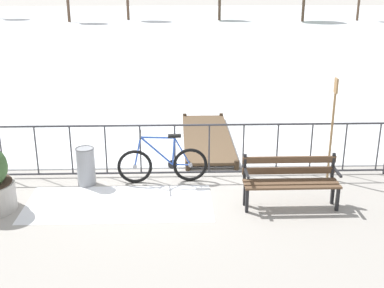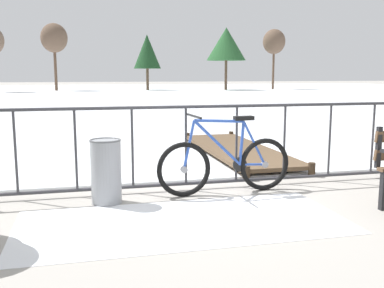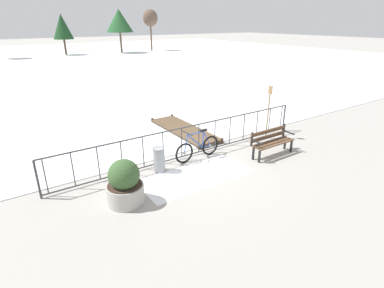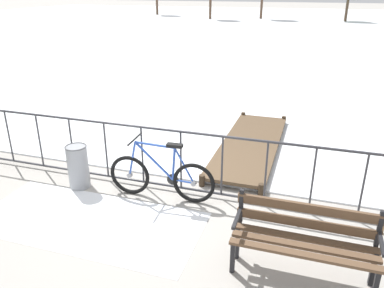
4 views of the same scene
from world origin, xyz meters
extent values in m
plane|color=#9E9991|center=(0.00, 0.00, 0.00)|extent=(160.00, 160.00, 0.00)
cube|color=white|center=(0.00, 28.40, 0.01)|extent=(80.00, 56.00, 0.03)
cube|color=white|center=(-0.64, -1.20, 0.00)|extent=(3.22, 1.46, 0.01)
cylinder|color=#38383D|center=(0.00, 0.00, 1.05)|extent=(9.00, 0.04, 0.04)
cylinder|color=#38383D|center=(0.00, 0.00, 0.08)|extent=(9.00, 0.04, 0.04)
cylinder|color=#38383D|center=(-2.33, 0.00, 0.57)|extent=(0.03, 0.03, 0.97)
cylinder|color=#38383D|center=(-1.66, 0.00, 0.57)|extent=(0.03, 0.03, 0.97)
cylinder|color=#38383D|center=(-1.00, 0.00, 0.57)|extent=(0.03, 0.03, 0.97)
cylinder|color=#38383D|center=(-0.33, 0.00, 0.57)|extent=(0.03, 0.03, 0.97)
cylinder|color=#38383D|center=(0.33, 0.00, 0.57)|extent=(0.03, 0.03, 0.97)
cylinder|color=#38383D|center=(1.00, 0.00, 0.57)|extent=(0.03, 0.03, 0.97)
cylinder|color=#38383D|center=(1.66, 0.00, 0.57)|extent=(0.03, 0.03, 0.97)
cylinder|color=#38383D|center=(2.33, 0.00, 0.57)|extent=(0.03, 0.03, 0.97)
torus|color=black|center=(0.62, -0.24, 0.33)|extent=(0.66, 0.10, 0.66)
cylinder|color=gray|center=(0.62, -0.24, 0.33)|extent=(0.08, 0.06, 0.08)
torus|color=black|center=(-0.43, -0.30, 0.33)|extent=(0.66, 0.10, 0.66)
cylinder|color=gray|center=(-0.43, -0.30, 0.33)|extent=(0.08, 0.06, 0.08)
cylinder|color=#2D51B2|center=(0.31, -0.26, 0.62)|extent=(0.08, 0.04, 0.53)
cylinder|color=#2D51B2|center=(-0.01, -0.27, 0.63)|extent=(0.61, 0.07, 0.59)
cylinder|color=#2D51B2|center=(0.02, -0.27, 0.90)|extent=(0.63, 0.07, 0.07)
cylinder|color=#2D51B2|center=(0.46, -0.25, 0.34)|extent=(0.34, 0.05, 0.05)
cylinder|color=#2D51B2|center=(0.48, -0.25, 0.61)|extent=(0.32, 0.05, 0.56)
cylinder|color=#2D51B2|center=(-0.36, -0.29, 0.62)|extent=(0.16, 0.04, 0.59)
cube|color=black|center=(0.33, -0.25, 0.92)|extent=(0.25, 0.11, 0.05)
cylinder|color=black|center=(-0.30, -0.29, 0.96)|extent=(0.06, 0.52, 0.03)
cylinder|color=black|center=(0.29, -0.26, 0.35)|extent=(0.18, 0.03, 0.18)
cube|color=black|center=(1.53, -1.32, 0.22)|extent=(0.05, 0.06, 0.44)
cube|color=black|center=(1.53, -1.20, 0.67)|extent=(0.05, 0.04, 0.45)
cylinder|color=gray|center=(-1.33, -0.35, 0.36)|extent=(0.34, 0.34, 0.72)
torus|color=#545558|center=(-1.33, -0.35, 0.72)|extent=(0.35, 0.35, 0.02)
cube|color=brown|center=(1.09, 2.08, 0.12)|extent=(1.10, 3.57, 0.06)
cylinder|color=#3C2E20|center=(0.59, 0.30, 0.10)|extent=(0.10, 0.10, 0.20)
cylinder|color=#3C2E20|center=(1.58, 0.30, 0.10)|extent=(0.10, 0.10, 0.20)
cylinder|color=#3C2E20|center=(0.59, 3.87, 0.10)|extent=(0.10, 0.10, 0.20)
cylinder|color=#3C2E20|center=(1.58, 3.87, 0.10)|extent=(0.10, 0.10, 0.20)
cylinder|color=brown|center=(16.06, 34.21, 1.92)|extent=(0.21, 0.21, 3.84)
ellipsoid|color=brown|center=(16.06, 34.21, 4.47)|extent=(2.09, 2.09, 2.30)
cylinder|color=brown|center=(4.17, 34.94, 1.62)|extent=(0.24, 0.24, 3.24)
cone|color=#193D1E|center=(4.17, 34.94, 3.44)|extent=(2.43, 2.43, 3.00)
cylinder|color=brown|center=(11.12, 33.50, 2.23)|extent=(0.24, 0.24, 4.46)
cone|color=#235128|center=(11.12, 33.50, 4.13)|extent=(3.53, 3.53, 2.90)
cylinder|color=brown|center=(-3.79, 35.54, 1.93)|extent=(0.24, 0.24, 3.85)
ellipsoid|color=brown|center=(-3.79, 35.54, 4.53)|extent=(2.27, 2.27, 2.50)
camera|label=1|loc=(0.38, -8.94, 3.75)|focal=45.93mm
camera|label=2|loc=(-1.55, -5.31, 1.45)|focal=41.50mm
camera|label=3|loc=(-5.00, -7.48, 4.13)|focal=28.22mm
camera|label=4|loc=(2.20, -5.14, 3.11)|focal=35.88mm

